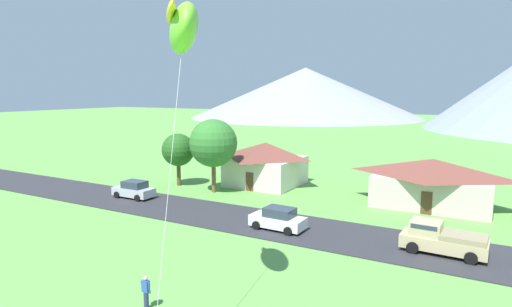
{
  "coord_description": "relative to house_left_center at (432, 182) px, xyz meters",
  "views": [
    {
      "loc": [
        11.26,
        -0.63,
        10.52
      ],
      "look_at": [
        -1.93,
        22.97,
        6.54
      ],
      "focal_mm": 30.12,
      "sensor_mm": 36.0,
      "label": 1
    }
  ],
  "objects": [
    {
      "name": "road_strip",
      "position": [
        -6.61,
        -12.04,
        -2.23
      ],
      "size": [
        160.0,
        6.86,
        0.08
      ],
      "primitive_type": "cube",
      "color": "#2D2D33",
      "rests_on": "ground"
    },
    {
      "name": "parked_car_white_mid_west",
      "position": [
        -9.21,
        -13.0,
        -1.41
      ],
      "size": [
        4.27,
        2.21,
        1.68
      ],
      "color": "white",
      "rests_on": "road_strip"
    },
    {
      "name": "pickup_truck_sand_west_side",
      "position": [
        2.14,
        -12.21,
        -1.22
      ],
      "size": [
        5.27,
        2.47,
        1.99
      ],
      "color": "#C6B284",
      "rests_on": "road_strip"
    },
    {
      "name": "tree_left_of_center",
      "position": [
        -25.78,
        -4.48,
        1.72
      ],
      "size": [
        3.6,
        3.6,
        5.82
      ],
      "color": "brown",
      "rests_on": "ground"
    },
    {
      "name": "parked_car_silver_west_end",
      "position": [
        -25.86,
        -11.23,
        -1.41
      ],
      "size": [
        4.22,
        2.11,
        1.68
      ],
      "color": "#B7BCC1",
      "rests_on": "road_strip"
    },
    {
      "name": "tree_center",
      "position": [
        -20.53,
        -5.21,
        2.87
      ],
      "size": [
        4.95,
        4.95,
        7.64
      ],
      "color": "brown",
      "rests_on": "ground"
    },
    {
      "name": "house_right_center",
      "position": [
        -17.51,
        0.68,
        0.2
      ],
      "size": [
        7.86,
        7.89,
        4.78
      ],
      "color": "beige",
      "rests_on": "ground"
    },
    {
      "name": "house_left_center",
      "position": [
        0.0,
        0.0,
        0.0
      ],
      "size": [
        10.77,
        6.73,
        4.39
      ],
      "color": "beige",
      "rests_on": "ground"
    },
    {
      "name": "kite_flyer_with_kite",
      "position": [
        -7.29,
        -26.35,
        10.78
      ],
      "size": [
        4.63,
        7.34,
        14.32
      ],
      "color": "black",
      "rests_on": "ground"
    },
    {
      "name": "watcher_person",
      "position": [
        -9.53,
        -26.81,
        -1.4
      ],
      "size": [
        0.56,
        0.24,
        1.68
      ],
      "color": "navy",
      "rests_on": "ground"
    },
    {
      "name": "mountain_east_ridge",
      "position": [
        -61.26,
        116.3,
        7.39
      ],
      "size": [
        89.35,
        89.35,
        19.32
      ],
      "primitive_type": "cone",
      "color": "#8E939E",
      "rests_on": "ground"
    }
  ]
}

